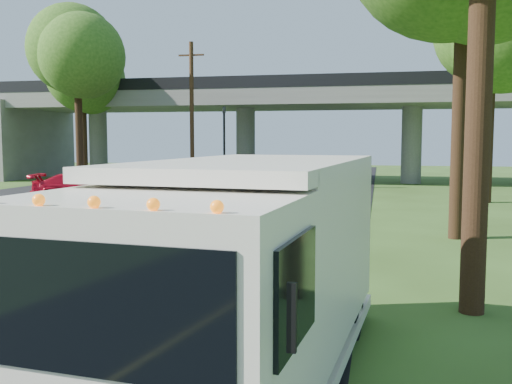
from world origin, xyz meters
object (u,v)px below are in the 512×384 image
(tree_right_far, at_px, (498,29))
(step_van, at_px, (243,266))
(tree_left_far, at_px, (84,78))
(pedestrian, at_px, (147,184))
(traffic_signal, at_px, (224,138))
(tree_left_lot, at_px, (79,58))
(red_sedan, at_px, (86,188))
(utility_pole, at_px, (192,115))

(tree_right_far, relative_size, step_van, 1.58)
(tree_left_far, relative_size, pedestrian, 5.00)
(traffic_signal, height_order, tree_right_far, tree_right_far)
(tree_left_far, relative_size, step_van, 1.42)
(tree_left_lot, distance_m, red_sedan, 10.06)
(utility_pole, height_order, tree_left_far, tree_left_far)
(traffic_signal, xyz_separation_m, tree_left_lot, (-7.79, -4.16, 4.70))
(tree_left_far, distance_m, red_sedan, 15.30)
(tree_right_far, xyz_separation_m, tree_left_far, (-26.00, 8.00, -0.85))
(tree_left_lot, bearing_deg, pedestrian, -41.53)
(traffic_signal, bearing_deg, step_van, -74.14)
(tree_left_far, relative_size, red_sedan, 1.96)
(utility_pole, bearing_deg, traffic_signal, 53.13)
(tree_left_far, bearing_deg, tree_left_lot, -63.43)
(step_van, bearing_deg, tree_left_far, 127.09)
(traffic_signal, xyz_separation_m, pedestrian, (-1.06, -10.13, -2.21))
(tree_left_lot, height_order, tree_left_far, tree_left_lot)
(traffic_signal, height_order, step_van, traffic_signal)
(step_van, height_order, pedestrian, step_van)
(traffic_signal, bearing_deg, tree_left_lot, -151.89)
(tree_left_far, xyz_separation_m, red_sedan, (6.57, -12.08, -6.72))
(tree_left_lot, relative_size, red_sedan, 2.08)
(traffic_signal, relative_size, tree_right_far, 0.47)
(traffic_signal, height_order, tree_left_far, tree_left_far)
(utility_pole, relative_size, step_van, 1.29)
(tree_right_far, height_order, step_van, tree_right_far)
(pedestrian, bearing_deg, tree_left_far, -14.59)
(red_sedan, bearing_deg, tree_right_far, -91.63)
(utility_pole, xyz_separation_m, step_van, (9.71, -26.88, -3.05))
(tree_right_far, bearing_deg, step_van, -107.13)
(red_sedan, bearing_deg, utility_pole, -31.75)
(tree_right_far, xyz_separation_m, pedestrian, (-16.27, -3.96, -7.31))
(step_van, xyz_separation_m, red_sedan, (-12.43, 18.64, -0.81))
(traffic_signal, bearing_deg, utility_pole, -126.87)
(tree_right_far, bearing_deg, red_sedan, -168.15)
(tree_left_lot, bearing_deg, step_van, -57.08)
(tree_right_far, height_order, red_sedan, tree_right_far)
(tree_left_lot, height_order, red_sedan, tree_left_lot)
(utility_pole, bearing_deg, step_van, -70.15)
(step_van, relative_size, red_sedan, 1.38)
(tree_right_far, relative_size, red_sedan, 2.18)
(red_sedan, bearing_deg, pedestrian, -101.41)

